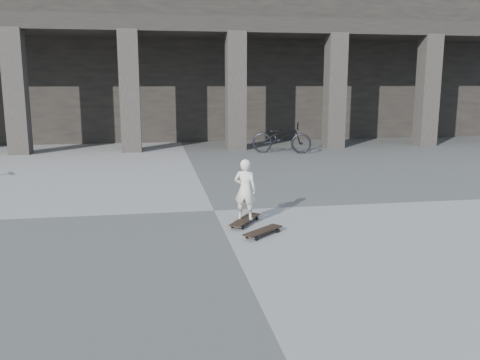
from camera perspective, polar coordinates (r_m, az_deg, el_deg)
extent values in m
plane|color=#4A4A47|center=(9.33, -2.92, -3.45)|extent=(90.00, 90.00, 0.00)
cube|color=black|center=(23.01, -7.25, 12.55)|extent=(28.00, 6.00, 6.00)
cube|color=black|center=(18.70, -6.70, 16.65)|extent=(28.00, 2.80, 0.50)
cube|color=#2F2D27|center=(18.00, -23.85, 9.01)|extent=(0.65, 0.65, 4.00)
cube|color=#2F2D27|center=(17.49, -12.28, 9.66)|extent=(0.65, 0.65, 4.00)
cube|color=#2F2D27|center=(17.70, -0.48, 9.91)|extent=(0.65, 0.65, 4.00)
cube|color=#2F2D27|center=(18.61, 10.60, 9.78)|extent=(0.65, 0.65, 4.00)
cube|color=#2F2D27|center=(20.12, 20.32, 9.37)|extent=(0.65, 0.65, 4.00)
cube|color=black|center=(8.42, 0.57, -4.45)|extent=(0.65, 0.85, 0.02)
cube|color=#B2B2B7|center=(8.71, 1.35, -4.19)|extent=(0.18, 0.14, 0.03)
cube|color=#B2B2B7|center=(8.16, -0.26, -5.24)|extent=(0.18, 0.14, 0.03)
cylinder|color=black|center=(8.74, 0.79, -4.19)|extent=(0.06, 0.07, 0.07)
cylinder|color=black|center=(8.68, 1.92, -4.31)|extent=(0.06, 0.07, 0.07)
cylinder|color=black|center=(8.20, -0.85, -5.23)|extent=(0.06, 0.07, 0.07)
cylinder|color=black|center=(8.13, 0.34, -5.37)|extent=(0.06, 0.07, 0.07)
cube|color=black|center=(7.81, 2.59, -5.68)|extent=(0.71, 0.65, 0.02)
cube|color=#B2B2B7|center=(8.03, 3.75, -5.51)|extent=(0.15, 0.16, 0.03)
cube|color=#B2B2B7|center=(7.62, 1.35, -6.41)|extent=(0.15, 0.16, 0.03)
cylinder|color=black|center=(8.08, 3.25, -5.47)|extent=(0.07, 0.07, 0.07)
cylinder|color=black|center=(7.98, 4.26, -5.69)|extent=(0.07, 0.07, 0.07)
cylinder|color=black|center=(7.67, 0.84, -6.35)|extent=(0.07, 0.07, 0.07)
cylinder|color=black|center=(7.57, 1.87, -6.60)|extent=(0.07, 0.07, 0.07)
imported|color=silver|center=(8.30, 0.58, -1.06)|extent=(0.43, 0.37, 1.00)
imported|color=black|center=(16.90, 4.70, 4.78)|extent=(2.07, 1.28, 1.03)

